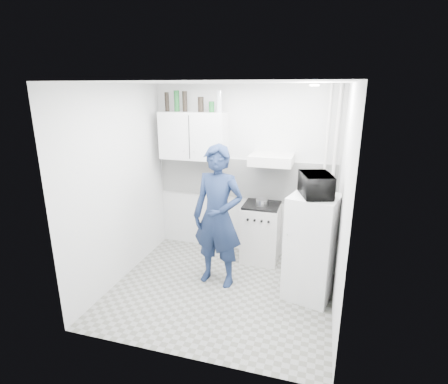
# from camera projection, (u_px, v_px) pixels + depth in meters

# --- Properties ---
(floor) EXTENTS (2.80, 2.80, 0.00)m
(floor) POSITION_uv_depth(u_px,v_px,m) (221.00, 290.00, 4.58)
(floor) COLOR gray
(floor) RESTS_ON ground
(ceiling) EXTENTS (2.80, 2.80, 0.00)m
(ceiling) POSITION_uv_depth(u_px,v_px,m) (220.00, 82.00, 3.83)
(ceiling) COLOR white
(ceiling) RESTS_ON wall_back
(wall_back) EXTENTS (2.80, 0.00, 2.80)m
(wall_back) POSITION_uv_depth(u_px,v_px,m) (244.00, 172.00, 5.36)
(wall_back) COLOR silver
(wall_back) RESTS_ON floor
(wall_left) EXTENTS (0.00, 2.60, 2.60)m
(wall_left) POSITION_uv_depth(u_px,v_px,m) (119.00, 186.00, 4.59)
(wall_left) COLOR silver
(wall_left) RESTS_ON floor
(wall_right) EXTENTS (0.00, 2.60, 2.60)m
(wall_right) POSITION_uv_depth(u_px,v_px,m) (343.00, 206.00, 3.83)
(wall_right) COLOR silver
(wall_right) RESTS_ON floor
(person) EXTENTS (0.74, 0.53, 1.88)m
(person) POSITION_uv_depth(u_px,v_px,m) (218.00, 217.00, 4.52)
(person) COLOR #162342
(person) RESTS_ON floor
(stove) EXTENTS (0.54, 0.54, 0.86)m
(stove) POSITION_uv_depth(u_px,v_px,m) (261.00, 233.00, 5.29)
(stove) COLOR silver
(stove) RESTS_ON floor
(fridge) EXTENTS (0.67, 0.67, 1.33)m
(fridge) POSITION_uv_depth(u_px,v_px,m) (311.00, 247.00, 4.28)
(fridge) COLOR white
(fridge) RESTS_ON floor
(stove_top) EXTENTS (0.52, 0.52, 0.03)m
(stove_top) POSITION_uv_depth(u_px,v_px,m) (262.00, 205.00, 5.16)
(stove_top) COLOR black
(stove_top) RESTS_ON stove
(saucepan) EXTENTS (0.17, 0.17, 0.09)m
(saucepan) POSITION_uv_depth(u_px,v_px,m) (262.00, 202.00, 5.08)
(saucepan) COLOR silver
(saucepan) RESTS_ON stove_top
(microwave) EXTENTS (0.56, 0.46, 0.27)m
(microwave) POSITION_uv_depth(u_px,v_px,m) (316.00, 185.00, 4.05)
(microwave) COLOR black
(microwave) RESTS_ON fridge
(bottle_a) EXTENTS (0.06, 0.06, 0.28)m
(bottle_a) POSITION_uv_depth(u_px,v_px,m) (167.00, 102.00, 5.21)
(bottle_a) COLOR black
(bottle_a) RESTS_ON upper_cabinet
(bottle_b) EXTENTS (0.08, 0.08, 0.31)m
(bottle_b) POSITION_uv_depth(u_px,v_px,m) (177.00, 101.00, 5.16)
(bottle_b) COLOR #144C1E
(bottle_b) RESTS_ON upper_cabinet
(bottle_c) EXTENTS (0.07, 0.07, 0.30)m
(bottle_c) POSITION_uv_depth(u_px,v_px,m) (185.00, 101.00, 5.13)
(bottle_c) COLOR black
(bottle_c) RESTS_ON upper_cabinet
(canister_a) EXTENTS (0.09, 0.09, 0.22)m
(canister_a) POSITION_uv_depth(u_px,v_px,m) (201.00, 104.00, 5.07)
(canister_a) COLOR black
(canister_a) RESTS_ON upper_cabinet
(canister_b) EXTENTS (0.08, 0.08, 0.15)m
(canister_b) POSITION_uv_depth(u_px,v_px,m) (212.00, 107.00, 5.04)
(canister_b) COLOR #144C1E
(canister_b) RESTS_ON upper_cabinet
(bottle_e) EXTENTS (0.08, 0.08, 0.31)m
(bottle_e) POSITION_uv_depth(u_px,v_px,m) (219.00, 102.00, 4.98)
(bottle_e) COLOR #B2B7BC
(bottle_e) RESTS_ON upper_cabinet
(upper_cabinet) EXTENTS (1.00, 0.35, 0.70)m
(upper_cabinet) POSITION_uv_depth(u_px,v_px,m) (194.00, 136.00, 5.24)
(upper_cabinet) COLOR white
(upper_cabinet) RESTS_ON wall_back
(range_hood) EXTENTS (0.60, 0.50, 0.14)m
(range_hood) POSITION_uv_depth(u_px,v_px,m) (272.00, 159.00, 4.93)
(range_hood) COLOR silver
(range_hood) RESTS_ON wall_back
(backsplash) EXTENTS (2.74, 0.03, 0.60)m
(backsplash) POSITION_uv_depth(u_px,v_px,m) (244.00, 179.00, 5.37)
(backsplash) COLOR white
(backsplash) RESTS_ON wall_back
(pipe_a) EXTENTS (0.05, 0.05, 2.60)m
(pipe_a) POSITION_uv_depth(u_px,v_px,m) (333.00, 179.00, 4.93)
(pipe_a) COLOR silver
(pipe_a) RESTS_ON floor
(pipe_b) EXTENTS (0.04, 0.04, 2.60)m
(pipe_b) POSITION_uv_depth(u_px,v_px,m) (324.00, 179.00, 4.96)
(pipe_b) COLOR silver
(pipe_b) RESTS_ON floor
(ceiling_spot_fixture) EXTENTS (0.10, 0.10, 0.02)m
(ceiling_spot_fixture) POSITION_uv_depth(u_px,v_px,m) (314.00, 85.00, 3.76)
(ceiling_spot_fixture) COLOR white
(ceiling_spot_fixture) RESTS_ON ceiling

